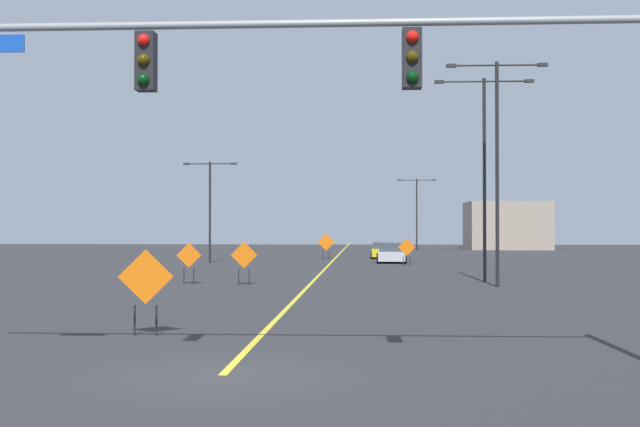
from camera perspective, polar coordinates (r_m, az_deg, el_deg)
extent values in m
plane|color=#2D2D30|center=(15.07, -6.70, -10.95)|extent=(213.03, 213.03, 0.00)
cube|color=yellow|center=(73.88, 1.19, -2.93)|extent=(0.16, 118.35, 0.01)
cylinder|color=gray|center=(15.13, -2.90, 12.82)|extent=(14.18, 0.14, 0.14)
cube|color=black|center=(14.93, 6.30, 10.48)|extent=(0.34, 0.32, 1.05)
sphere|color=red|center=(14.84, 6.34, 11.93)|extent=(0.22, 0.22, 0.22)
sphere|color=#3C3106|center=(14.76, 6.34, 10.61)|extent=(0.22, 0.22, 0.22)
sphere|color=black|center=(14.70, 6.34, 9.27)|extent=(0.22, 0.22, 0.22)
cube|color=black|center=(15.42, -11.82, 10.13)|extent=(0.34, 0.32, 1.05)
sphere|color=red|center=(15.33, -11.98, 11.53)|extent=(0.22, 0.22, 0.22)
sphere|color=#3C3106|center=(15.25, -11.98, 10.25)|extent=(0.22, 0.22, 0.22)
sphere|color=black|center=(15.19, -11.99, 8.95)|extent=(0.22, 0.22, 0.22)
cylinder|color=black|center=(37.15, 12.03, 2.65)|extent=(0.16, 0.16, 9.83)
cylinder|color=black|center=(37.60, 10.49, 9.93)|extent=(1.98, 0.08, 0.08)
cube|color=#262628|center=(37.49, 8.96, 9.96)|extent=(0.44, 0.24, 0.14)
cylinder|color=black|center=(37.90, 13.51, 9.85)|extent=(1.98, 0.08, 0.08)
cube|color=#262628|center=(38.09, 15.00, 9.80)|extent=(0.44, 0.24, 0.14)
cylinder|color=black|center=(93.08, 6.64, -0.06)|extent=(0.16, 0.16, 7.93)
cylinder|color=black|center=(93.16, 6.04, 2.28)|extent=(1.91, 0.08, 0.08)
cube|color=#262628|center=(93.11, 5.46, 2.28)|extent=(0.44, 0.24, 0.14)
cylinder|color=black|center=(93.27, 7.22, 2.28)|extent=(1.91, 0.08, 0.08)
cube|color=#262628|center=(93.35, 7.80, 2.28)|extent=(0.44, 0.24, 0.14)
cylinder|color=black|center=(60.71, -7.54, 0.09)|extent=(0.16, 0.16, 7.32)
cylinder|color=black|center=(61.04, -8.33, 3.38)|extent=(1.72, 0.08, 0.08)
cube|color=#262628|center=(61.21, -9.12, 3.37)|extent=(0.44, 0.24, 0.14)
cylinder|color=black|center=(60.72, -6.74, 3.40)|extent=(1.72, 0.08, 0.08)
cube|color=#262628|center=(60.58, -5.94, 3.41)|extent=(0.44, 0.24, 0.14)
cylinder|color=black|center=(40.09, 11.18, 2.26)|extent=(0.16, 0.16, 9.65)
cylinder|color=black|center=(40.49, 9.66, 8.88)|extent=(2.11, 0.08, 0.08)
cube|color=#262628|center=(40.38, 8.16, 8.91)|extent=(0.44, 0.24, 0.14)
cylinder|color=black|center=(40.78, 12.65, 8.82)|extent=(2.11, 0.08, 0.08)
cube|color=#262628|center=(40.96, 14.12, 8.78)|extent=(0.44, 0.24, 0.14)
cube|color=orange|center=(56.15, 5.95, -2.31)|extent=(1.17, 0.19, 1.17)
cylinder|color=black|center=(56.14, 5.73, -3.25)|extent=(0.05, 0.05, 0.63)
cylinder|color=black|center=(56.22, 6.18, -3.25)|extent=(0.05, 0.05, 0.63)
cube|color=orange|center=(20.58, -11.84, -4.25)|extent=(1.32, 0.25, 1.33)
cylinder|color=black|center=(20.70, -12.56, -7.15)|extent=(0.05, 0.05, 0.73)
cylinder|color=black|center=(20.65, -11.13, -7.17)|extent=(0.05, 0.05, 0.73)
cube|color=orange|center=(67.13, 0.43, -1.97)|extent=(1.40, 0.11, 1.40)
cylinder|color=black|center=(67.15, 0.19, -2.86)|extent=(0.05, 0.05, 0.65)
cylinder|color=black|center=(67.16, 0.66, -2.86)|extent=(0.05, 0.05, 0.65)
cube|color=orange|center=(38.46, -8.96, -2.84)|extent=(1.14, 0.12, 1.14)
cylinder|color=black|center=(38.54, -9.29, -4.25)|extent=(0.05, 0.05, 0.73)
cylinder|color=black|center=(38.48, -8.64, -4.26)|extent=(0.05, 0.05, 0.73)
cube|color=orange|center=(37.58, -5.22, -2.85)|extent=(1.18, 0.27, 1.20)
cylinder|color=black|center=(37.61, -5.58, -4.34)|extent=(0.05, 0.05, 0.73)
cylinder|color=black|center=(37.64, -4.87, -4.34)|extent=(0.05, 0.05, 0.73)
cube|color=#B7BABF|center=(60.51, 4.89, -2.91)|extent=(1.95, 4.09, 0.67)
cube|color=#333D47|center=(60.29, 4.90, -2.30)|extent=(1.74, 2.12, 0.62)
cylinder|color=black|center=(61.96, 5.75, -3.02)|extent=(0.23, 0.64, 0.64)
cylinder|color=black|center=(61.93, 3.99, -3.03)|extent=(0.23, 0.64, 0.64)
cylinder|color=black|center=(59.12, 5.84, -3.12)|extent=(0.23, 0.64, 0.64)
cylinder|color=black|center=(59.09, 4.00, -3.13)|extent=(0.23, 0.64, 0.64)
cube|color=gold|center=(69.23, 4.39, -2.66)|extent=(2.04, 4.49, 0.64)
cube|color=#333D47|center=(69.00, 4.39, -2.18)|extent=(1.78, 2.55, 0.54)
cylinder|color=black|center=(70.78, 5.17, -2.76)|extent=(0.24, 0.65, 0.64)
cylinder|color=black|center=(70.81, 3.64, -2.76)|extent=(0.24, 0.65, 0.64)
cylinder|color=black|center=(67.68, 5.17, -2.84)|extent=(0.24, 0.65, 0.64)
cylinder|color=black|center=(67.71, 3.58, -2.84)|extent=(0.24, 0.65, 0.64)
cube|color=gray|center=(98.35, 12.64, -0.81)|extent=(9.01, 8.80, 5.45)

